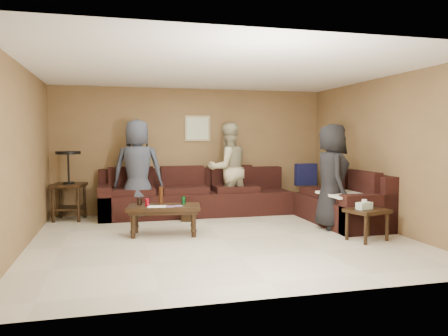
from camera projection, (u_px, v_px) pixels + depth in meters
name	position (u px, v px, depth m)	size (l,w,h in m)	color
room	(222.00, 127.00, 6.44)	(5.60, 5.50, 2.50)	beige
sectional_sofa	(244.00, 201.00, 8.20)	(4.65, 2.90, 0.97)	black
coffee_table	(164.00, 210.00, 6.77)	(1.18, 0.72, 0.74)	black
end_table_left	(69.00, 184.00, 7.98)	(0.65, 0.65, 1.27)	black
side_table_right	(367.00, 213.00, 6.40)	(0.68, 0.61, 0.61)	black
waste_bin	(189.00, 213.00, 7.93)	(0.25, 0.25, 0.30)	black
wall_art	(197.00, 128.00, 8.86)	(0.52, 0.04, 0.52)	tan
person_left	(138.00, 170.00, 8.02)	(0.90, 0.59, 1.85)	#333947
person_middle	(228.00, 169.00, 8.57)	(0.88, 0.68, 1.80)	tan
person_right	(332.00, 176.00, 7.23)	(0.85, 0.55, 1.74)	black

